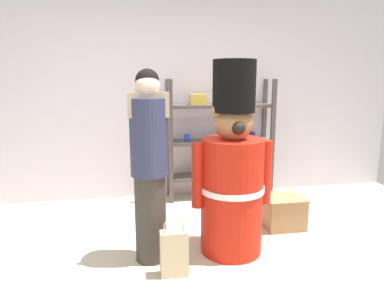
# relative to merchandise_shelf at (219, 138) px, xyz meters

# --- Properties ---
(back_wall) EXTENTS (6.40, 0.12, 2.60)m
(back_wall) POSITION_rel_merchandise_shelf_xyz_m (-0.70, 0.22, 0.51)
(back_wall) COLOR silver
(back_wall) RESTS_ON ground_plane
(merchandise_shelf) EXTENTS (1.37, 0.35, 1.54)m
(merchandise_shelf) POSITION_rel_merchandise_shelf_xyz_m (0.00, 0.00, 0.00)
(merchandise_shelf) COLOR #4C4742
(merchandise_shelf) RESTS_ON ground_plane
(teddy_bear_guard) EXTENTS (0.72, 0.57, 1.70)m
(teddy_bear_guard) POSITION_rel_merchandise_shelf_xyz_m (-0.26, -1.46, -0.08)
(teddy_bear_guard) COLOR red
(teddy_bear_guard) RESTS_ON ground_plane
(person_shopper) EXTENTS (0.32, 0.31, 1.62)m
(person_shopper) POSITION_rel_merchandise_shelf_xyz_m (-0.98, -1.48, 0.06)
(person_shopper) COLOR #38332D
(person_shopper) RESTS_ON ground_plane
(shopping_bag) EXTENTS (0.22, 0.11, 0.49)m
(shopping_bag) POSITION_rel_merchandise_shelf_xyz_m (-0.82, -1.77, -0.60)
(shopping_bag) COLOR #C1AD89
(shopping_bag) RESTS_ON ground_plane
(display_crate) EXTENTS (0.41, 0.36, 0.33)m
(display_crate) POSITION_rel_merchandise_shelf_xyz_m (0.42, -1.07, -0.62)
(display_crate) COLOR #9E7A51
(display_crate) RESTS_ON ground_plane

